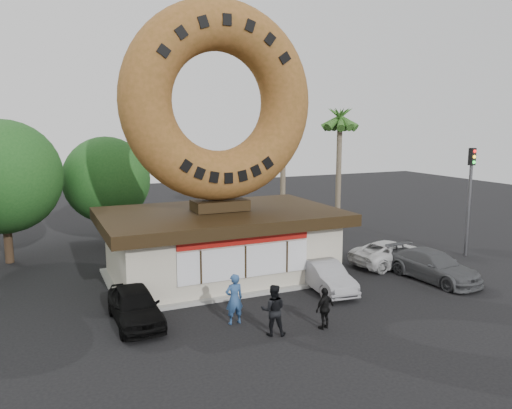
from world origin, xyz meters
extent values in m
plane|color=black|center=(0.00, 0.00, 0.00)|extent=(90.00, 90.00, 0.00)
cube|color=beige|center=(0.00, 6.00, 1.50)|extent=(10.00, 6.00, 3.00)
cube|color=#999993|center=(0.00, 6.00, 0.07)|extent=(10.60, 6.60, 0.15)
cube|color=#3F3F3F|center=(0.00, 6.00, 3.05)|extent=(10.00, 6.00, 0.10)
cube|color=black|center=(0.00, 6.00, 3.00)|extent=(11.20, 7.20, 0.55)
cube|color=silver|center=(0.00, 2.95, 1.55)|extent=(6.00, 0.12, 1.40)
cube|color=#A0120D|center=(0.00, 2.93, 2.55)|extent=(6.00, 0.10, 0.45)
cube|color=black|center=(0.00, 6.00, 3.55)|extent=(2.60, 1.40, 0.50)
torus|color=#945A2B|center=(0.00, 6.00, 8.40)|extent=(9.19, 2.34, 9.19)
cylinder|color=#473321|center=(-9.50, 13.00, 1.65)|extent=(0.44, 0.44, 3.30)
sphere|color=#1A491A|center=(-9.50, 13.00, 4.65)|extent=(6.00, 6.00, 6.00)
cylinder|color=#473321|center=(-4.00, 15.00, 1.43)|extent=(0.44, 0.44, 2.86)
sphere|color=#1A491A|center=(-4.00, 15.00, 4.03)|extent=(5.20, 5.20, 5.20)
cylinder|color=#726651|center=(7.50, 14.00, 4.50)|extent=(0.36, 0.36, 9.00)
cylinder|color=#726651|center=(11.00, 12.50, 4.00)|extent=(0.36, 0.36, 8.00)
cylinder|color=#59595E|center=(-2.00, 16.00, 4.00)|extent=(0.18, 0.18, 8.00)
cylinder|color=#59595E|center=(-1.10, 16.00, 7.90)|extent=(1.80, 0.12, 0.12)
cube|color=#59595E|center=(-0.20, 16.00, 7.85)|extent=(0.45, 0.20, 0.12)
cylinder|color=#59595E|center=(14.00, 4.00, 3.00)|extent=(0.18, 0.18, 6.00)
cube|color=black|center=(14.00, 4.00, 5.60)|extent=(0.30, 0.28, 0.95)
sphere|color=red|center=(14.00, 3.85, 5.90)|extent=(0.18, 0.18, 0.18)
sphere|color=yellow|center=(14.00, 3.85, 5.60)|extent=(0.18, 0.18, 0.18)
sphere|color=green|center=(14.00, 3.85, 5.30)|extent=(0.18, 0.18, 0.18)
imported|color=navy|center=(-1.53, 0.38, 0.96)|extent=(0.72, 0.49, 1.93)
imported|color=black|center=(-0.64, -1.11, 0.92)|extent=(1.10, 1.00, 1.85)
imported|color=black|center=(1.31, -1.39, 0.77)|extent=(0.98, 0.63, 1.55)
imported|color=black|center=(-4.90, 1.94, 0.69)|extent=(1.68, 4.08, 1.39)
imported|color=gray|center=(3.61, 2.23, 0.65)|extent=(1.73, 4.05, 1.30)
imported|color=#4D4F52|center=(9.10, 1.36, 0.70)|extent=(2.48, 4.98, 1.39)
imported|color=silver|center=(8.94, 4.16, 0.65)|extent=(4.83, 2.56, 1.29)
camera|label=1|loc=(-8.06, -16.12, 7.45)|focal=35.00mm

